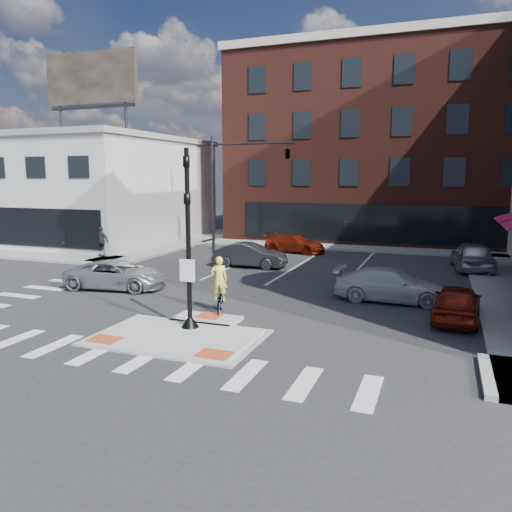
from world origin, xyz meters
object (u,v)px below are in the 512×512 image
at_px(white_pickup, 392,285).
at_px(bg_car_silver, 472,256).
at_px(bg_car_red, 295,243).
at_px(silver_suv, 117,275).
at_px(cyclist, 219,294).
at_px(pedestrian_b, 102,241).
at_px(bg_car_dark, 250,255).
at_px(red_sedan, 457,302).
at_px(pedestrian_a, 67,242).

xyz_separation_m(white_pickup, bg_car_silver, (3.51, 8.83, 0.13)).
bearing_deg(bg_car_silver, bg_car_red, -20.97).
xyz_separation_m(silver_suv, cyclist, (6.24, -2.16, 0.08)).
relative_size(bg_car_red, cyclist, 1.96).
xyz_separation_m(bg_car_red, pedestrian_b, (-10.88, -6.79, 0.47)).
bearing_deg(silver_suv, bg_car_dark, -35.72).
xyz_separation_m(silver_suv, bg_car_red, (4.59, 13.83, -0.03)).
xyz_separation_m(red_sedan, bg_car_dark, (-11.00, 7.48, 0.02)).
distance_m(white_pickup, pedestrian_a, 21.87).
bearing_deg(pedestrian_a, pedestrian_b, 22.83).
distance_m(white_pickup, bg_car_dark, 10.05).
bearing_deg(bg_car_dark, red_sedan, -126.64).
distance_m(silver_suv, bg_car_dark, 8.31).
distance_m(bg_car_silver, pedestrian_b, 22.38).
relative_size(bg_car_dark, pedestrian_b, 2.22).
bearing_deg(red_sedan, white_pickup, -36.32).
height_order(pedestrian_a, pedestrian_b, pedestrian_b).
height_order(bg_car_dark, cyclist, cyclist).
bearing_deg(silver_suv, pedestrian_b, 32.90).
height_order(red_sedan, white_pickup, white_pickup).
bearing_deg(bg_car_red, red_sedan, -132.19).
bearing_deg(red_sedan, pedestrian_b, -14.96).
height_order(bg_car_silver, bg_car_red, bg_car_silver).
relative_size(bg_car_dark, cyclist, 1.91).
distance_m(silver_suv, pedestrian_a, 11.46).
height_order(bg_car_dark, pedestrian_b, pedestrian_b).
bearing_deg(pedestrian_b, red_sedan, -14.09).
bearing_deg(silver_suv, white_pickup, -89.39).
bearing_deg(red_sedan, pedestrian_a, -12.93).
distance_m(bg_car_dark, pedestrian_a, 12.80).
relative_size(bg_car_silver, cyclist, 2.16).
bearing_deg(pedestrian_b, white_pickup, -10.53).
height_order(silver_suv, bg_car_dark, bg_car_dark).
relative_size(cyclist, pedestrian_a, 1.47).
xyz_separation_m(red_sedan, pedestrian_b, (-21.05, 7.10, 0.43)).
height_order(bg_car_red, cyclist, cyclist).
bearing_deg(pedestrian_a, bg_car_silver, 31.61).
height_order(white_pickup, pedestrian_a, pedestrian_a).
bearing_deg(silver_suv, pedestrian_a, 43.21).
xyz_separation_m(white_pickup, cyclist, (-6.01, -4.20, 0.06)).
height_order(red_sedan, pedestrian_b, pedestrian_b).
height_order(silver_suv, cyclist, cyclist).
xyz_separation_m(bg_car_silver, pedestrian_a, (-24.80, -3.83, 0.09)).
relative_size(pedestrian_a, pedestrian_b, 0.79).
height_order(red_sedan, cyclist, cyclist).
bearing_deg(pedestrian_b, pedestrian_a, -175.44).
bearing_deg(cyclist, pedestrian_b, -57.24).
relative_size(bg_car_dark, pedestrian_a, 2.81).
relative_size(bg_car_silver, bg_car_red, 1.10).
relative_size(bg_car_red, pedestrian_a, 2.88).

